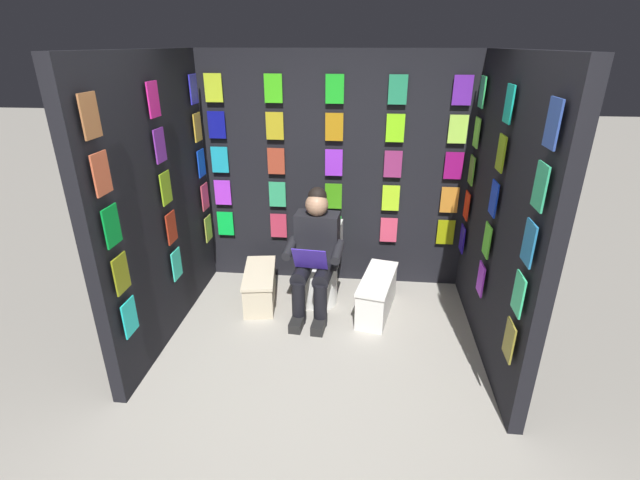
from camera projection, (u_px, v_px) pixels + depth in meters
ground_plane at (309, 418)px, 3.12m from camera, size 30.00×30.00×0.00m
display_wall_back at (334, 173)px, 4.55m from camera, size 2.74×0.14×2.33m
display_wall_left at (502, 215)px, 3.45m from camera, size 0.14×2.04×2.33m
display_wall_right at (158, 203)px, 3.71m from camera, size 0.14×2.04×2.33m
toilet at (319, 268)px, 4.47m from camera, size 0.42×0.57×0.77m
person_reading at (315, 253)px, 4.16m from camera, size 0.55×0.71×1.19m
comic_longbox_near at (377, 295)px, 4.27m from camera, size 0.42×0.79×0.38m
comic_longbox_far at (260, 286)px, 4.46m from camera, size 0.40×0.74×0.33m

